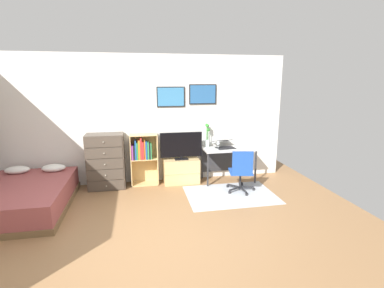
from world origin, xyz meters
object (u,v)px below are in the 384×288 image
(dresser, at_px, (106,161))
(office_chair, at_px, (241,170))
(desk, at_px, (227,153))
(computer_mouse, at_px, (237,147))
(bamboo_vase, at_px, (207,136))
(bed, at_px, (23,197))
(television, at_px, (181,146))
(wine_glass, at_px, (218,143))
(laptop, at_px, (224,144))
(tv_stand, at_px, (181,171))
(bookshelf, at_px, (143,155))

(dresser, height_order, office_chair, dresser)
(desk, distance_m, computer_mouse, 0.26)
(bamboo_vase, bearing_deg, bed, -165.28)
(television, xyz_separation_m, computer_mouse, (1.20, -0.11, -0.06))
(office_chair, height_order, wine_glass, wine_glass)
(computer_mouse, distance_m, wine_glass, 0.43)
(television, height_order, laptop, television)
(laptop, xyz_separation_m, bamboo_vase, (-0.34, 0.12, 0.18))
(tv_stand, distance_m, laptop, 1.09)
(bookshelf, xyz_separation_m, desk, (1.83, -0.05, -0.05))
(television, distance_m, office_chair, 1.35)
(computer_mouse, bearing_deg, dresser, 177.61)
(television, bearing_deg, desk, 0.85)
(bed, relative_size, dresser, 1.77)
(office_chair, relative_size, bamboo_vase, 1.67)
(dresser, distance_m, computer_mouse, 2.76)
(dresser, bearing_deg, office_chair, -16.16)
(television, bearing_deg, laptop, 1.15)
(dresser, xyz_separation_m, bamboo_vase, (2.15, 0.13, 0.42))
(bookshelf, xyz_separation_m, laptop, (1.75, -0.05, 0.16))
(bamboo_vase, bearing_deg, computer_mouse, -22.04)
(television, xyz_separation_m, bamboo_vase, (0.60, 0.14, 0.16))
(desk, xyz_separation_m, bamboo_vase, (-0.43, 0.12, 0.38))
(laptop, bearing_deg, tv_stand, 171.36)
(dresser, xyz_separation_m, laptop, (2.49, 0.01, 0.24))
(tv_stand, relative_size, bamboo_vase, 1.47)
(bed, height_order, laptop, laptop)
(computer_mouse, bearing_deg, bed, -170.70)
(desk, xyz_separation_m, office_chair, (0.04, -0.76, -0.14))
(bed, bearing_deg, tv_stand, 15.45)
(tv_stand, bearing_deg, bamboo_vase, 10.69)
(dresser, distance_m, bamboo_vase, 2.19)
(tv_stand, bearing_deg, bookshelf, 176.86)
(desk, relative_size, bamboo_vase, 2.16)
(desk, bearing_deg, dresser, -179.82)
(dresser, bearing_deg, television, -0.27)
(bed, distance_m, computer_mouse, 4.14)
(computer_mouse, relative_size, wine_glass, 0.58)
(wine_glass, bearing_deg, bookshelf, 174.35)
(bookshelf, relative_size, bamboo_vase, 2.10)
(bed, relative_size, bamboo_vase, 3.87)
(computer_mouse, bearing_deg, television, 174.89)
(office_chair, xyz_separation_m, wine_glass, (-0.29, 0.66, 0.42))
(wine_glass, bearing_deg, bed, -169.39)
(office_chair, distance_m, bamboo_vase, 1.13)
(bed, distance_m, dresser, 1.56)
(dresser, distance_m, wine_glass, 2.35)
(computer_mouse, bearing_deg, bookshelf, 175.04)
(bookshelf, relative_size, television, 1.22)
(dresser, relative_size, laptop, 2.39)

